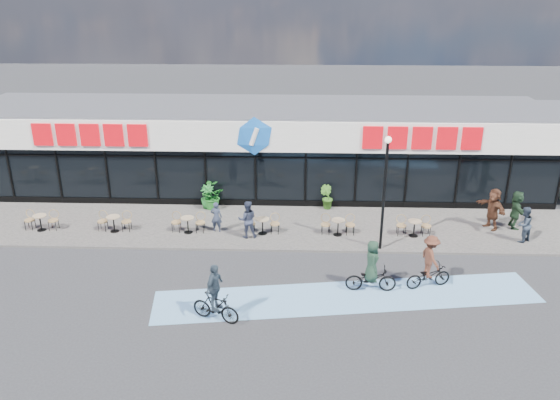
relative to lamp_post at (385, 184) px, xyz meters
name	(u,v)px	position (x,y,z in m)	size (l,w,h in m)	color
ground	(242,275)	(-5.68, -2.30, -3.04)	(120.00, 120.00, 0.00)	#28282B
sidewalk	(252,226)	(-5.68, 2.20, -2.99)	(44.00, 5.00, 0.10)	#635E57
bike_lane	(348,297)	(-1.68, -3.80, -3.04)	(14.00, 2.20, 0.01)	#6797C2
building	(259,147)	(-5.68, 7.63, -0.70)	(30.60, 6.57, 4.75)	black
lamp_post	(385,184)	(0.00, 0.00, 0.00)	(0.28, 0.28, 4.93)	black
bistro_set_1	(41,220)	(-15.27, 1.39, -2.49)	(1.54, 0.62, 0.90)	tan
bistro_set_2	(114,221)	(-11.88, 1.39, -2.49)	(1.54, 0.62, 0.90)	tan
bistro_set_3	(188,222)	(-8.50, 1.39, -2.49)	(1.54, 0.62, 0.90)	tan
bistro_set_4	(263,224)	(-5.11, 1.39, -2.49)	(1.54, 0.62, 0.90)	tan
bistro_set_5	(338,225)	(-1.72, 1.39, -2.49)	(1.54, 0.62, 0.90)	tan
bistro_set_6	(414,226)	(1.66, 1.39, -2.49)	(1.54, 0.62, 0.90)	tan
potted_plant_left	(211,196)	(-7.90, 4.16, -2.29)	(1.17, 1.02, 1.30)	#1F6F23
potted_plant_mid	(207,197)	(-8.08, 4.27, -2.34)	(0.68, 0.68, 1.21)	#1C6223
potted_plant_right	(326,197)	(-2.11, 4.42, -2.35)	(0.66, 0.53, 1.20)	#33631C
patron_left	(216,217)	(-7.22, 1.49, -2.23)	(0.52, 0.34, 1.43)	#2C3345
patron_right	(247,219)	(-5.75, 0.92, -2.09)	(0.83, 0.65, 1.71)	#2C3245
pedestrian_a	(493,209)	(5.37, 2.28, -1.97)	(1.80, 0.57, 1.94)	#4A291A
pedestrian_b	(516,209)	(6.47, 2.40, -2.05)	(1.66, 0.53, 1.79)	#1D341F
pedestrian_c	(524,224)	(6.28, 0.92, -2.14)	(0.78, 0.61, 1.61)	#2D3746
cyclist_a	(371,273)	(-0.81, -3.31, -2.30)	(1.87, 0.78, 2.03)	black
cyclist_b	(429,266)	(1.38, -2.98, -2.16)	(1.88, 1.20, 2.11)	black
cyclist_c	(215,299)	(-6.24, -5.46, -2.20)	(1.80, 1.09, 2.12)	black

